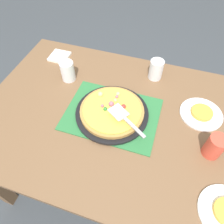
% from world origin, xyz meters
% --- Properties ---
extents(ground_plane, '(8.00, 8.00, 0.00)m').
position_xyz_m(ground_plane, '(0.00, 0.00, 0.00)').
color(ground_plane, '#3D4247').
extents(dining_table, '(1.40, 1.00, 0.75)m').
position_xyz_m(dining_table, '(0.00, 0.00, 0.64)').
color(dining_table, brown).
rests_on(dining_table, ground_plane).
extents(placemat, '(0.48, 0.36, 0.01)m').
position_xyz_m(placemat, '(0.00, 0.00, 0.75)').
color(placemat, '#2D753D').
rests_on(placemat, dining_table).
extents(pizza_pan, '(0.38, 0.38, 0.01)m').
position_xyz_m(pizza_pan, '(0.00, 0.00, 0.76)').
color(pizza_pan, black).
rests_on(pizza_pan, placemat).
extents(pizza, '(0.33, 0.33, 0.05)m').
position_xyz_m(pizza, '(0.00, -0.00, 0.78)').
color(pizza, '#B78442').
rests_on(pizza, pizza_pan).
extents(plate_near_left, '(0.22, 0.22, 0.01)m').
position_xyz_m(plate_near_left, '(-0.44, -0.14, 0.76)').
color(plate_near_left, white).
rests_on(plate_near_left, dining_table).
extents(served_slice_left, '(0.11, 0.11, 0.02)m').
position_xyz_m(served_slice_left, '(-0.44, -0.14, 0.77)').
color(served_slice_left, gold).
rests_on(served_slice_left, plate_near_left).
extents(cup_near, '(0.08, 0.08, 0.12)m').
position_xyz_m(cup_near, '(-0.16, -0.35, 0.81)').
color(cup_near, white).
rests_on(cup_near, dining_table).
extents(cup_far, '(0.08, 0.08, 0.12)m').
position_xyz_m(cup_far, '(-0.50, 0.07, 0.81)').
color(cup_far, '#E04C38').
rests_on(cup_far, dining_table).
extents(cup_corner, '(0.08, 0.08, 0.12)m').
position_xyz_m(cup_corner, '(0.33, -0.18, 0.81)').
color(cup_corner, white).
rests_on(cup_corner, dining_table).
extents(pizza_server, '(0.22, 0.16, 0.01)m').
position_xyz_m(pizza_server, '(-0.08, 0.05, 0.82)').
color(pizza_server, silver).
rests_on(pizza_server, pizza).
extents(napkin_stack, '(0.12, 0.12, 0.02)m').
position_xyz_m(napkin_stack, '(0.48, -0.35, 0.76)').
color(napkin_stack, white).
rests_on(napkin_stack, dining_table).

